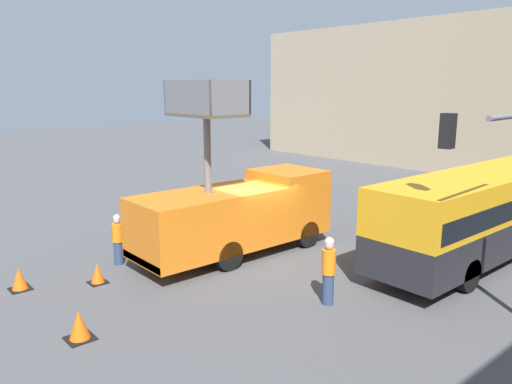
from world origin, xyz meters
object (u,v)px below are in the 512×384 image
(city_bus, at_px, (491,206))
(traffic_cone_mid_road, at_px, (19,279))
(road_worker_near_truck, at_px, (118,240))
(utility_truck, at_px, (237,211))
(road_worker_directing, at_px, (329,271))
(traffic_cone_near_truck, at_px, (97,274))
(traffic_cone_far_side, at_px, (79,326))

(city_bus, bearing_deg, traffic_cone_mid_road, 166.38)
(city_bus, distance_m, traffic_cone_mid_road, 15.68)
(road_worker_near_truck, bearing_deg, city_bus, 166.31)
(utility_truck, height_order, road_worker_directing, utility_truck)
(utility_truck, distance_m, traffic_cone_near_truck, 5.17)
(road_worker_near_truck, distance_m, traffic_cone_mid_road, 3.26)
(road_worker_near_truck, bearing_deg, utility_truck, 176.96)
(road_worker_near_truck, bearing_deg, traffic_cone_mid_road, 24.91)
(traffic_cone_near_truck, relative_size, traffic_cone_far_side, 0.83)
(utility_truck, bearing_deg, traffic_cone_far_side, -70.38)
(traffic_cone_near_truck, bearing_deg, utility_truck, 82.37)
(utility_truck, xyz_separation_m, road_worker_near_truck, (-1.80, -3.71, -0.72))
(utility_truck, bearing_deg, road_worker_directing, -8.42)
(utility_truck, bearing_deg, road_worker_near_truck, -115.93)
(city_bus, bearing_deg, road_worker_directing, -171.93)
(traffic_cone_mid_road, bearing_deg, city_bus, 60.82)
(utility_truck, relative_size, traffic_cone_far_side, 10.14)
(road_worker_near_truck, distance_m, traffic_cone_far_side, 5.20)
(utility_truck, bearing_deg, traffic_cone_mid_road, -103.71)
(utility_truck, xyz_separation_m, city_bus, (5.92, 6.70, 0.22))
(road_worker_near_truck, relative_size, traffic_cone_mid_road, 2.57)
(traffic_cone_mid_road, relative_size, traffic_cone_far_side, 0.92)
(road_worker_near_truck, distance_m, traffic_cone_near_truck, 1.79)
(traffic_cone_far_side, bearing_deg, traffic_cone_near_truck, 149.92)
(traffic_cone_mid_road, bearing_deg, road_worker_near_truck, 92.02)
(road_worker_directing, distance_m, traffic_cone_mid_road, 9.10)
(road_worker_directing, bearing_deg, city_bus, 102.29)
(road_worker_near_truck, height_order, traffic_cone_mid_road, road_worker_near_truck)
(utility_truck, relative_size, road_worker_directing, 3.86)
(traffic_cone_near_truck, bearing_deg, traffic_cone_far_side, -30.08)
(city_bus, height_order, road_worker_directing, city_bus)
(utility_truck, height_order, traffic_cone_near_truck, utility_truck)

